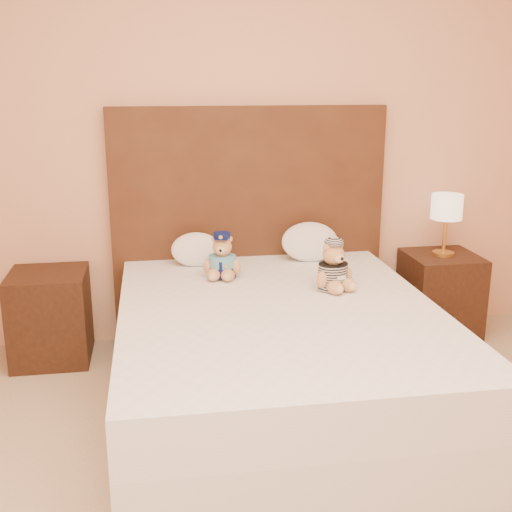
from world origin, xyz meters
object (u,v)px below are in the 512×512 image
Objects in this scene: bed at (279,357)px; teddy_prisoner at (333,265)px; lamp at (447,210)px; teddy_police at (222,255)px; pillow_right at (310,240)px; nightstand_right at (440,295)px; pillow_left at (196,248)px; nightstand_left at (50,316)px.

teddy_prisoner is (0.34, 0.24, 0.41)m from bed.
bed is 5.00× the size of lamp.
teddy_police is 0.65m from teddy_prisoner.
pillow_right is at bearing 40.13° from teddy_police.
teddy_police is 0.72× the size of pillow_right.
lamp is 1.08m from teddy_prisoner.
bed is 1.59m from lamp.
nightstand_right is 1.51× the size of pillow_right.
pillow_right is (0.36, 0.83, 0.40)m from bed.
pillow_right reaches higher than bed.
pillow_right is at bearing 0.00° from pillow_left.
pillow_left is (-1.61, 0.03, -0.19)m from lamp.
lamp is 1.10× the size of pillow_right.
nightstand_right is at bearing -1.93° from pillow_right.
bed is 0.99m from pillow_right.
pillow_right is (1.61, 0.03, 0.40)m from nightstand_left.
nightstand_left is at bearing -179.48° from teddy_police.
lamp is 1.51m from teddy_police.
nightstand_left is at bearing 147.38° from bed.
teddy_prisoner is 0.74× the size of pillow_right.
lamp reaches higher than bed.
nightstand_left is at bearing -178.07° from pillow_left.
teddy_police reaches higher than bed.
nightstand_left is 2.09× the size of teddy_police.
pillow_left is at bearing 113.34° from bed.
bed is 7.61× the size of teddy_police.
nightstand_right is 0.98m from pillow_right.
lamp reaches higher than pillow_right.
pillow_left is at bearing 178.93° from lamp.
nightstand_left is 2.56m from lamp.
lamp reaches higher than teddy_prisoner.
lamp reaches higher than nightstand_left.
teddy_prisoner is 0.92m from pillow_left.
teddy_prisoner is (-0.91, -0.56, 0.41)m from nightstand_right.
pillow_right is (0.59, 0.28, -0.00)m from teddy_police.
teddy_prisoner is (0.57, -0.31, 0.00)m from teddy_police.
teddy_prisoner is at bearing -148.13° from nightstand_right.
nightstand_right is 1.14m from teddy_prisoner.
nightstand_left is 1.00× the size of nightstand_right.
teddy_police is at bearing -13.93° from nightstand_left.
pillow_left is at bearing 1.93° from nightstand_left.
pillow_left is (-0.36, 0.83, 0.38)m from bed.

